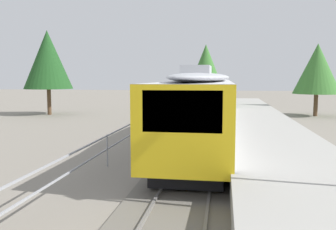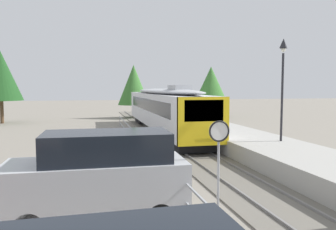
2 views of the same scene
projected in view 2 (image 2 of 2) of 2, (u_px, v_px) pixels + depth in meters
name	position (u px, v px, depth m)	size (l,w,h in m)	color
ground_plane	(135.00, 146.00, 21.39)	(160.00, 160.00, 0.00)	gray
track_rails	(181.00, 144.00, 22.05)	(3.20, 60.00, 0.14)	#6B665B
commuter_train	(164.00, 107.00, 27.03)	(2.82, 20.08, 3.74)	silver
station_platform	(227.00, 136.00, 22.75)	(3.90, 60.00, 0.90)	#A8A59E
platform_lamp_mid_platform	(283.00, 70.00, 17.42)	(0.34, 0.34, 5.35)	#232328
speed_limit_sign	(219.00, 144.00, 9.43)	(0.61, 0.10, 2.81)	#9EA0A5
carpark_fence	(164.00, 169.00, 11.53)	(0.06, 36.06, 1.25)	#9EA0A5
parked_van_silver	(99.00, 176.00, 9.22)	(4.93, 2.02, 2.51)	#B7BABF
tree_behind_carpark	(134.00, 85.00, 40.68)	(3.86, 3.86, 6.48)	brown
tree_behind_station_far	(211.00, 84.00, 42.40)	(4.06, 4.06, 6.37)	brown
tree_distant_left	(0.00, 75.00, 34.53)	(4.35, 4.35, 7.66)	brown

